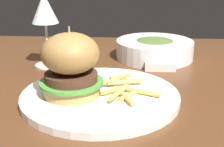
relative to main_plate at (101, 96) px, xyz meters
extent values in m
cube|color=#56331C|center=(0.06, 0.07, -0.03)|extent=(1.32, 0.94, 0.04)
cylinder|color=white|center=(0.00, 0.00, 0.00)|extent=(0.31, 0.31, 0.01)
cylinder|color=tan|center=(-0.05, -0.01, 0.02)|extent=(0.11, 0.11, 0.02)
cylinder|color=#4C9338|center=(-0.05, -0.01, 0.03)|extent=(0.12, 0.12, 0.01)
cylinder|color=#4C2D1E|center=(-0.05, -0.01, 0.04)|extent=(0.10, 0.10, 0.02)
ellipsoid|color=#A97A41|center=(-0.05, -0.01, 0.09)|extent=(0.11, 0.11, 0.08)
cylinder|color=#CCB78C|center=(-0.05, -0.01, 0.11)|extent=(0.00, 0.00, 0.05)
cylinder|color=#EABC5B|center=(0.06, -0.02, 0.01)|extent=(0.04, 0.05, 0.01)
cylinder|color=#EABC5B|center=(0.05, -0.03, 0.01)|extent=(0.04, 0.07, 0.01)
cylinder|color=gold|center=(0.03, 0.00, 0.01)|extent=(0.06, 0.04, 0.01)
cylinder|color=#EABC5B|center=(0.05, 0.04, 0.02)|extent=(0.07, 0.03, 0.01)
cylinder|color=#E0B251|center=(0.01, 0.03, 0.02)|extent=(0.05, 0.04, 0.01)
cylinder|color=#E0B251|center=(0.08, -0.01, 0.01)|extent=(0.07, 0.04, 0.01)
cylinder|color=gold|center=(0.04, 0.06, 0.02)|extent=(0.05, 0.04, 0.01)
cylinder|color=#EABC5B|center=(0.04, -0.02, 0.02)|extent=(0.04, 0.07, 0.01)
cylinder|color=silver|center=(-0.16, 0.20, -0.01)|extent=(0.07, 0.07, 0.00)
cylinder|color=silver|center=(-0.16, 0.20, 0.05)|extent=(0.01, 0.01, 0.11)
cone|color=silver|center=(-0.16, 0.20, 0.14)|extent=(0.07, 0.07, 0.07)
cube|color=white|center=(0.13, 0.20, 0.00)|extent=(0.08, 0.05, 0.02)
cube|color=#F4E58C|center=(0.13, 0.20, 0.02)|extent=(0.03, 0.02, 0.02)
cylinder|color=white|center=(0.12, 0.29, 0.02)|extent=(0.22, 0.22, 0.05)
ellipsoid|color=#4C662D|center=(0.12, 0.29, 0.04)|extent=(0.12, 0.12, 0.02)
camera|label=1|loc=(0.06, -0.56, 0.25)|focal=50.00mm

